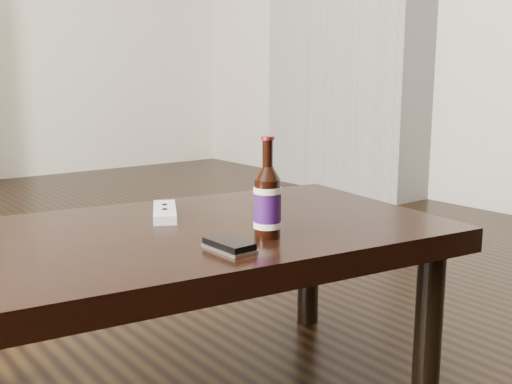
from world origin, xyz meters
TOP-DOWN VIEW (x-y plane):
  - floor at (0.00, 0.00)m, footprint 5.00×6.00m
  - coffee_table at (0.10, -0.52)m, footprint 1.19×0.80m
  - beer_bottle at (0.18, -0.69)m, footprint 0.07×0.07m
  - phone at (0.06, -0.72)m, footprint 0.06×0.11m
  - remote at (0.10, -0.39)m, footprint 0.14×0.19m

SIDE VIEW (x-z plane):
  - floor at x=0.00m, z-range -0.01..0.00m
  - coffee_table at x=0.10m, z-range 0.15..0.57m
  - phone at x=0.06m, z-range 0.41..0.43m
  - remote at x=0.10m, z-range 0.41..0.44m
  - beer_bottle at x=0.18m, z-range 0.38..0.60m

